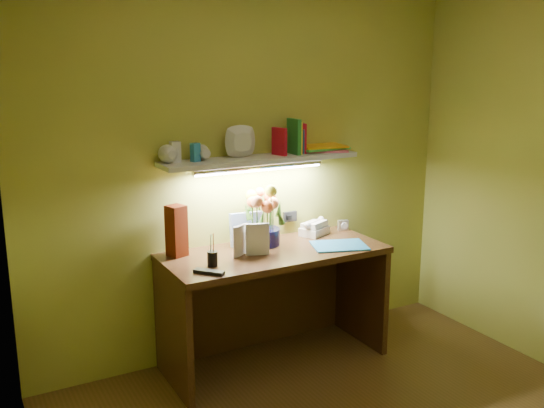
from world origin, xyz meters
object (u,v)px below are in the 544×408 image
at_px(desk, 274,307).
at_px(desk_clock, 343,225).
at_px(telephone, 314,227).
at_px(whisky_bottle, 180,233).
at_px(flower_bouquet, 264,217).

bearing_deg(desk, desk_clock, 15.98).
height_order(telephone, desk_clock, telephone).
bearing_deg(desk_clock, desk, -149.72).
bearing_deg(desk_clock, telephone, -164.06).
relative_size(telephone, whisky_bottle, 0.68).
xyz_separation_m(desk, whisky_bottle, (-0.54, 0.20, 0.51)).
xyz_separation_m(flower_bouquet, whisky_bottle, (-0.54, 0.06, -0.05)).
distance_m(telephone, whisky_bottle, 0.96).
bearing_deg(flower_bouquet, whisky_bottle, 173.89).
distance_m(telephone, desk_clock, 0.24).
distance_m(desk_clock, whisky_bottle, 1.20).
bearing_deg(flower_bouquet, desk_clock, 3.66).
bearing_deg(whisky_bottle, telephone, -1.42).
bearing_deg(desk, telephone, 23.76).
bearing_deg(whisky_bottle, desk_clock, -0.80).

